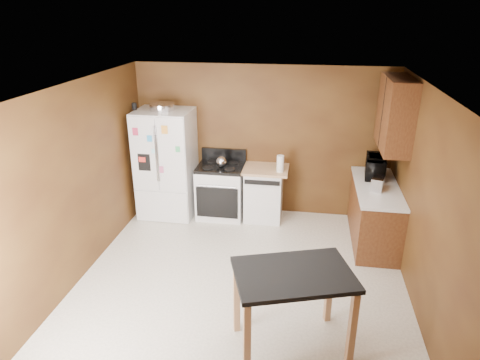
% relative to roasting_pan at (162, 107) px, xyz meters
% --- Properties ---
extents(floor, '(4.50, 4.50, 0.00)m').
position_rel_roasting_pan_xyz_m(floor, '(1.57, -1.91, -1.85)').
color(floor, white).
rests_on(floor, ground).
extents(ceiling, '(4.50, 4.50, 0.00)m').
position_rel_roasting_pan_xyz_m(ceiling, '(1.57, -1.91, 0.65)').
color(ceiling, white).
rests_on(ceiling, ground).
extents(wall_back, '(4.20, 0.00, 4.20)m').
position_rel_roasting_pan_xyz_m(wall_back, '(1.57, 0.34, -0.60)').
color(wall_back, brown).
rests_on(wall_back, ground).
extents(wall_front, '(4.20, 0.00, 4.20)m').
position_rel_roasting_pan_xyz_m(wall_front, '(1.57, -4.16, -0.60)').
color(wall_front, brown).
rests_on(wall_front, ground).
extents(wall_left, '(0.00, 4.50, 4.50)m').
position_rel_roasting_pan_xyz_m(wall_left, '(-0.53, -1.91, -0.60)').
color(wall_left, brown).
rests_on(wall_left, ground).
extents(wall_right, '(0.00, 4.50, 4.50)m').
position_rel_roasting_pan_xyz_m(wall_right, '(3.67, -1.91, -0.60)').
color(wall_right, brown).
rests_on(wall_right, ground).
extents(roasting_pan, '(0.40, 0.40, 0.10)m').
position_rel_roasting_pan_xyz_m(roasting_pan, '(0.00, 0.00, 0.00)').
color(roasting_pan, silver).
rests_on(roasting_pan, refrigerator).
extents(pen_cup, '(0.08, 0.08, 0.11)m').
position_rel_roasting_pan_xyz_m(pen_cup, '(-0.43, -0.08, 0.01)').
color(pen_cup, black).
rests_on(pen_cup, refrigerator).
extents(kettle, '(0.18, 0.18, 0.18)m').
position_rel_roasting_pan_xyz_m(kettle, '(0.95, -0.04, -0.86)').
color(kettle, silver).
rests_on(kettle, gas_range).
extents(paper_towel, '(0.15, 0.15, 0.27)m').
position_rel_roasting_pan_xyz_m(paper_towel, '(1.91, -0.07, -0.83)').
color(paper_towel, white).
rests_on(paper_towel, dishwasher).
extents(green_canister, '(0.11, 0.11, 0.10)m').
position_rel_roasting_pan_xyz_m(green_canister, '(1.89, 0.13, -0.91)').
color(green_canister, green).
rests_on(green_canister, dishwasher).
extents(toaster, '(0.23, 0.29, 0.19)m').
position_rel_roasting_pan_xyz_m(toaster, '(3.34, -0.59, -0.86)').
color(toaster, silver).
rests_on(toaster, right_cabinets).
extents(microwave, '(0.41, 0.56, 0.29)m').
position_rel_roasting_pan_xyz_m(microwave, '(3.36, -0.08, -0.80)').
color(microwave, black).
rests_on(microwave, right_cabinets).
extents(refrigerator, '(0.90, 0.80, 1.80)m').
position_rel_roasting_pan_xyz_m(refrigerator, '(0.02, -0.04, -0.95)').
color(refrigerator, white).
rests_on(refrigerator, ground).
extents(gas_range, '(0.76, 0.68, 1.10)m').
position_rel_roasting_pan_xyz_m(gas_range, '(0.93, 0.02, -1.39)').
color(gas_range, white).
rests_on(gas_range, ground).
extents(dishwasher, '(0.78, 0.63, 0.89)m').
position_rel_roasting_pan_xyz_m(dishwasher, '(1.65, 0.04, -1.40)').
color(dishwasher, white).
rests_on(dishwasher, ground).
extents(right_cabinets, '(0.63, 1.58, 2.45)m').
position_rel_roasting_pan_xyz_m(right_cabinets, '(3.41, -0.43, -0.94)').
color(right_cabinets, brown).
rests_on(right_cabinets, ground).
extents(island, '(1.34, 1.09, 0.91)m').
position_rel_roasting_pan_xyz_m(island, '(2.25, -2.87, -1.09)').
color(island, black).
rests_on(island, ground).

